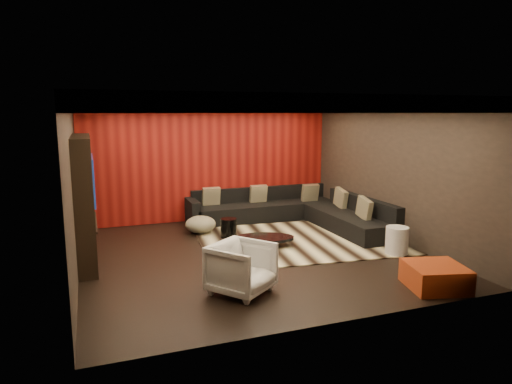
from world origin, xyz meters
name	(u,v)px	position (x,y,z in m)	size (l,w,h in m)	color
floor	(252,254)	(0.00, 0.00, -0.01)	(6.00, 6.00, 0.02)	black
ceiling	(252,99)	(0.00, 0.00, 2.81)	(6.00, 6.00, 0.02)	silver
wall_back	(210,162)	(0.00, 3.01, 1.40)	(6.00, 0.02, 2.80)	black
wall_left	(72,189)	(-3.01, 0.00, 1.40)	(0.02, 6.00, 2.80)	black
wall_right	(392,172)	(3.01, 0.00, 1.40)	(0.02, 6.00, 2.80)	black
red_feature_wall	(210,162)	(0.00, 2.97, 1.40)	(5.98, 0.05, 2.78)	#6B0C0A
soffit_back	(212,108)	(0.00, 2.70, 2.69)	(6.00, 0.60, 0.22)	silver
soffit_front	(328,104)	(0.00, -2.70, 2.69)	(6.00, 0.60, 0.22)	silver
soffit_left	(88,106)	(-2.70, 0.00, 2.69)	(0.60, 4.80, 0.22)	silver
soffit_right	(382,107)	(2.70, 0.00, 2.69)	(0.60, 4.80, 0.22)	silver
cove_back	(216,112)	(0.00, 2.36, 2.60)	(4.80, 0.08, 0.04)	#FFD899
cove_front	(314,111)	(0.00, -2.36, 2.60)	(4.80, 0.08, 0.04)	#FFD899
cove_left	(111,112)	(-2.36, 0.00, 2.60)	(0.08, 4.80, 0.04)	#FFD899
cove_right	(367,112)	(2.36, 0.00, 2.60)	(0.08, 4.80, 0.04)	#FFD899
tv_surround	(84,200)	(-2.85, 0.60, 1.10)	(0.30, 2.00, 2.20)	black
tv_screen	(93,179)	(-2.69, 0.60, 1.45)	(0.04, 1.30, 0.80)	black
tv_shelf	(96,222)	(-2.69, 0.60, 0.70)	(0.04, 1.60, 0.04)	black
rug	(299,240)	(1.20, 0.51, 0.01)	(4.00, 3.00, 0.02)	beige
coffee_table	(265,241)	(0.40, 0.35, 0.11)	(1.11, 1.11, 0.19)	black
drum_stool	(229,228)	(-0.09, 1.19, 0.22)	(0.34, 0.34, 0.40)	black
striped_pouf	(201,224)	(-0.55, 1.76, 0.20)	(0.66, 0.66, 0.36)	beige
white_side_table	(397,241)	(2.50, -0.93, 0.26)	(0.41, 0.41, 0.52)	silver
orange_ottoman	(435,276)	(2.00, -2.50, 0.18)	(0.80, 0.80, 0.36)	#A73515
armchair	(242,268)	(-0.76, -1.67, 0.37)	(0.79, 0.81, 0.74)	silver
sectional_sofa	(295,213)	(1.73, 1.86, 0.26)	(3.65, 3.50, 0.75)	black
throw_pillows	(295,197)	(1.75, 1.89, 0.62)	(3.04, 2.81, 0.50)	beige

